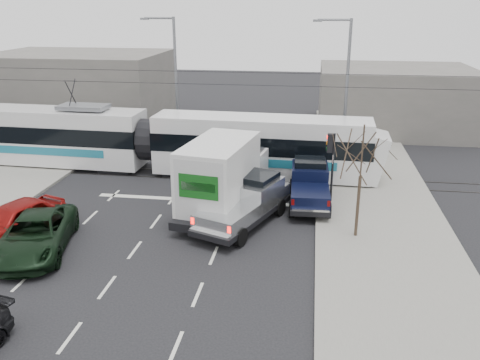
# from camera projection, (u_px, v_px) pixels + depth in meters

# --- Properties ---
(ground) EXTENTS (120.00, 120.00, 0.00)m
(ground) POSITION_uv_depth(u_px,v_px,m) (174.00, 253.00, 21.19)
(ground) COLOR black
(ground) RESTS_ON ground
(sidewalk_right) EXTENTS (6.00, 60.00, 0.15)m
(sidewalk_right) POSITION_uv_depth(u_px,v_px,m) (396.00, 266.00, 19.95)
(sidewalk_right) COLOR gray
(sidewalk_right) RESTS_ON ground
(rails) EXTENTS (60.00, 1.60, 0.03)m
(rails) POSITION_uv_depth(u_px,v_px,m) (218.00, 176.00, 30.53)
(rails) COLOR #33302D
(rails) RESTS_ON ground
(building_left) EXTENTS (14.00, 10.00, 6.00)m
(building_left) POSITION_uv_depth(u_px,v_px,m) (80.00, 89.00, 42.65)
(building_left) COLOR slate
(building_left) RESTS_ON ground
(building_right) EXTENTS (12.00, 10.00, 5.00)m
(building_right) POSITION_uv_depth(u_px,v_px,m) (395.00, 99.00, 41.16)
(building_right) COLOR slate
(building_right) RESTS_ON ground
(bare_tree) EXTENTS (2.40, 2.40, 5.00)m
(bare_tree) POSITION_uv_depth(u_px,v_px,m) (362.00, 156.00, 21.24)
(bare_tree) COLOR #47382B
(bare_tree) RESTS_ON ground
(traffic_signal) EXTENTS (0.44, 0.44, 3.60)m
(traffic_signal) POSITION_uv_depth(u_px,v_px,m) (331.00, 153.00, 25.48)
(traffic_signal) COLOR black
(traffic_signal) RESTS_ON ground
(street_lamp_near) EXTENTS (2.38, 0.25, 9.00)m
(street_lamp_near) POSITION_uv_depth(u_px,v_px,m) (344.00, 84.00, 31.59)
(street_lamp_near) COLOR slate
(street_lamp_near) RESTS_ON ground
(street_lamp_far) EXTENTS (2.38, 0.25, 9.00)m
(street_lamp_far) POSITION_uv_depth(u_px,v_px,m) (173.00, 76.00, 35.02)
(street_lamp_far) COLOR slate
(street_lamp_far) RESTS_ON ground
(catenary) EXTENTS (60.00, 0.20, 7.00)m
(catenary) POSITION_uv_depth(u_px,v_px,m) (217.00, 113.00, 29.25)
(catenary) COLOR black
(catenary) RESTS_ON ground
(tram) EXTENTS (26.56, 3.63, 5.41)m
(tram) POSITION_uv_depth(u_px,v_px,m) (149.00, 141.00, 30.96)
(tram) COLOR silver
(tram) RESTS_ON ground
(silver_pickup) EXTENTS (4.14, 6.39, 2.20)m
(silver_pickup) POSITION_uv_depth(u_px,v_px,m) (247.00, 201.00, 23.78)
(silver_pickup) COLOR black
(silver_pickup) RESTS_ON ground
(box_truck) EXTENTS (3.80, 7.86, 3.77)m
(box_truck) POSITION_uv_depth(u_px,v_px,m) (224.00, 176.00, 24.75)
(box_truck) COLOR black
(box_truck) RESTS_ON ground
(navy_pickup) EXTENTS (2.16, 5.22, 2.17)m
(navy_pickup) POSITION_uv_depth(u_px,v_px,m) (310.00, 183.00, 26.13)
(navy_pickup) COLOR black
(navy_pickup) RESTS_ON ground
(green_car) EXTENTS (3.86, 6.05, 1.55)m
(green_car) POSITION_uv_depth(u_px,v_px,m) (36.00, 234.00, 21.08)
(green_car) COLOR black
(green_car) RESTS_ON ground
(red_car) EXTENTS (3.48, 5.25, 1.66)m
(red_car) POSITION_uv_depth(u_px,v_px,m) (14.00, 221.00, 22.25)
(red_car) COLOR maroon
(red_car) RESTS_ON ground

